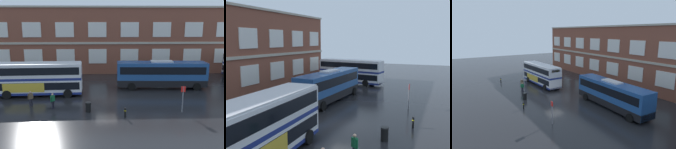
# 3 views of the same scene
# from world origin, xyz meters

# --- Properties ---
(ground_plane) EXTENTS (120.00, 120.00, 0.00)m
(ground_plane) POSITION_xyz_m (0.00, 2.00, 0.00)
(ground_plane) COLOR black
(double_decker_near) EXTENTS (11.10, 3.21, 4.07)m
(double_decker_near) POSITION_xyz_m (-8.52, 1.87, 2.15)
(double_decker_near) COLOR silver
(double_decker_near) RESTS_ON ground
(double_decker_middle) EXTENTS (3.81, 11.22, 4.07)m
(double_decker_middle) POSITION_xyz_m (20.31, 6.88, 2.15)
(double_decker_middle) COLOR silver
(double_decker_middle) RESTS_ON ground
(touring_coach) EXTENTS (12.10, 3.27, 3.80)m
(touring_coach) POSITION_xyz_m (7.54, 4.78, 1.91)
(touring_coach) COLOR navy
(touring_coach) RESTS_ON ground
(waiting_passenger) EXTENTS (0.43, 0.59, 1.70)m
(waiting_passenger) POSITION_xyz_m (-5.65, -3.10, 0.93)
(waiting_passenger) COLOR black
(waiting_passenger) RESTS_ON ground
(bus_stand_flag) EXTENTS (0.44, 0.10, 2.70)m
(bus_stand_flag) POSITION_xyz_m (7.64, -4.50, 1.64)
(bus_stand_flag) COLOR slate
(bus_stand_flag) RESTS_ON ground
(station_litter_bin) EXTENTS (0.60, 0.60, 1.03)m
(station_litter_bin) POSITION_xyz_m (-1.88, -4.10, 0.52)
(station_litter_bin) COLOR black
(station_litter_bin) RESTS_ON ground
(safety_bollard_west) EXTENTS (0.19, 0.19, 0.95)m
(safety_bollard_west) POSITION_xyz_m (1.75, -5.69, 0.49)
(safety_bollard_west) COLOR black
(safety_bollard_west) RESTS_ON ground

